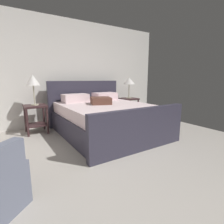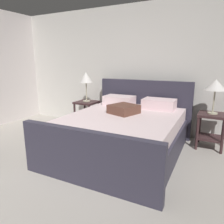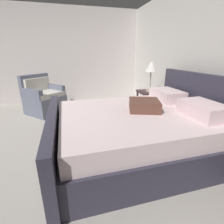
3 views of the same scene
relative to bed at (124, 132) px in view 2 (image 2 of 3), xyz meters
The scene contains 7 objects.
ground_plane 1.99m from the bed, 103.60° to the right, with size 5.38×6.21×0.02m, color #ADA69C.
wall_back 1.64m from the bed, 109.97° to the left, with size 5.50×0.12×2.56m, color silver.
bed is the anchor object (origin of this frame).
nightstand_right 1.49m from the bed, 33.61° to the left, with size 0.44×0.44×0.60m.
table_lamp_right 1.66m from the bed, 33.61° to the left, with size 0.33×0.33×0.57m.
nightstand_left 1.47m from the bed, 147.70° to the left, with size 0.44×0.44×0.60m.
table_lamp_left 1.65m from the bed, 147.70° to the left, with size 0.27×0.27×0.63m.
Camera 2 is at (1.79, -1.07, 1.45)m, focal length 33.96 mm.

